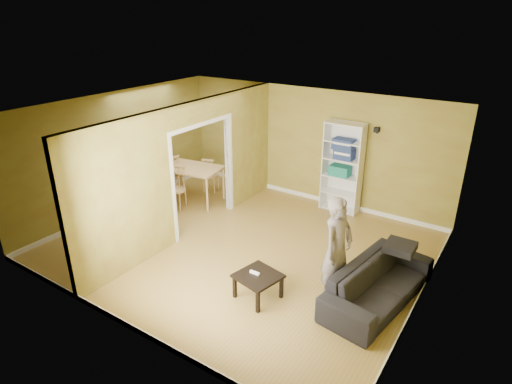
{
  "coord_description": "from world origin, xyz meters",
  "views": [
    {
      "loc": [
        4.14,
        -5.75,
        4.14
      ],
      "look_at": [
        0.2,
        0.2,
        1.1
      ],
      "focal_mm": 30.0,
      "sensor_mm": 36.0,
      "label": 1
    }
  ],
  "objects_px": {
    "sofa": "(379,278)",
    "chair_left": "(170,175)",
    "chair_near": "(176,188)",
    "coffee_table": "(258,278)",
    "chair_far": "(211,174)",
    "dining_table": "(192,171)",
    "person": "(338,241)",
    "bookshelf": "(343,167)"
  },
  "relations": [
    {
      "from": "sofa",
      "to": "chair_left",
      "type": "xyz_separation_m",
      "value": [
        -5.57,
        1.29,
        0.09
      ]
    },
    {
      "from": "chair_near",
      "to": "chair_left",
      "type": "bearing_deg",
      "value": 126.82
    },
    {
      "from": "coffee_table",
      "to": "sofa",
      "type": "bearing_deg",
      "value": 30.91
    },
    {
      "from": "sofa",
      "to": "chair_far",
      "type": "relative_size",
      "value": 2.5
    },
    {
      "from": "dining_table",
      "to": "chair_far",
      "type": "bearing_deg",
      "value": 91.94
    },
    {
      "from": "sofa",
      "to": "coffee_table",
      "type": "relative_size",
      "value": 3.54
    },
    {
      "from": "chair_left",
      "to": "chair_far",
      "type": "bearing_deg",
      "value": 151.02
    },
    {
      "from": "person",
      "to": "coffee_table",
      "type": "relative_size",
      "value": 3.21
    },
    {
      "from": "coffee_table",
      "to": "dining_table",
      "type": "relative_size",
      "value": 0.47
    },
    {
      "from": "person",
      "to": "chair_left",
      "type": "bearing_deg",
      "value": 81.83
    },
    {
      "from": "sofa",
      "to": "bookshelf",
      "type": "xyz_separation_m",
      "value": [
        -1.81,
        2.8,
        0.58
      ]
    },
    {
      "from": "sofa",
      "to": "person",
      "type": "bearing_deg",
      "value": 120.82
    },
    {
      "from": "dining_table",
      "to": "chair_left",
      "type": "bearing_deg",
      "value": -175.8
    },
    {
      "from": "sofa",
      "to": "bookshelf",
      "type": "relative_size",
      "value": 1.09
    },
    {
      "from": "coffee_table",
      "to": "chair_far",
      "type": "bearing_deg",
      "value": 138.4
    },
    {
      "from": "sofa",
      "to": "bookshelf",
      "type": "distance_m",
      "value": 3.38
    },
    {
      "from": "bookshelf",
      "to": "chair_near",
      "type": "distance_m",
      "value": 3.73
    },
    {
      "from": "person",
      "to": "dining_table",
      "type": "distance_m",
      "value": 4.56
    },
    {
      "from": "bookshelf",
      "to": "chair_near",
      "type": "xyz_separation_m",
      "value": [
        -3.1,
        -2.0,
        -0.52
      ]
    },
    {
      "from": "chair_near",
      "to": "chair_far",
      "type": "relative_size",
      "value": 1.09
    },
    {
      "from": "sofa",
      "to": "coffee_table",
      "type": "height_order",
      "value": "sofa"
    },
    {
      "from": "chair_far",
      "to": "coffee_table",
      "type": "bearing_deg",
      "value": 121.32
    },
    {
      "from": "coffee_table",
      "to": "dining_table",
      "type": "xyz_separation_m",
      "value": [
        -3.31,
        2.28,
        0.39
      ]
    },
    {
      "from": "dining_table",
      "to": "chair_far",
      "type": "height_order",
      "value": "chair_far"
    },
    {
      "from": "sofa",
      "to": "chair_near",
      "type": "distance_m",
      "value": 4.98
    },
    {
      "from": "person",
      "to": "chair_far",
      "type": "bearing_deg",
      "value": 71.25
    },
    {
      "from": "chair_near",
      "to": "chair_far",
      "type": "xyz_separation_m",
      "value": [
        0.0,
        1.22,
        -0.04
      ]
    },
    {
      "from": "chair_left",
      "to": "chair_near",
      "type": "height_order",
      "value": "chair_left"
    },
    {
      "from": "person",
      "to": "coffee_table",
      "type": "height_order",
      "value": "person"
    },
    {
      "from": "chair_near",
      "to": "dining_table",
      "type": "bearing_deg",
      "value": 70.9
    },
    {
      "from": "sofa",
      "to": "person",
      "type": "xyz_separation_m",
      "value": [
        -0.62,
        -0.25,
        0.57
      ]
    },
    {
      "from": "coffee_table",
      "to": "chair_near",
      "type": "bearing_deg",
      "value": 152.44
    },
    {
      "from": "chair_left",
      "to": "chair_far",
      "type": "relative_size",
      "value": 1.17
    },
    {
      "from": "bookshelf",
      "to": "dining_table",
      "type": "bearing_deg",
      "value": -154.63
    },
    {
      "from": "bookshelf",
      "to": "coffee_table",
      "type": "height_order",
      "value": "bookshelf"
    },
    {
      "from": "chair_left",
      "to": "chair_near",
      "type": "distance_m",
      "value": 0.82
    },
    {
      "from": "bookshelf",
      "to": "dining_table",
      "type": "distance_m",
      "value": 3.41
    },
    {
      "from": "sofa",
      "to": "person",
      "type": "distance_m",
      "value": 0.88
    },
    {
      "from": "coffee_table",
      "to": "dining_table",
      "type": "height_order",
      "value": "dining_table"
    },
    {
      "from": "chair_left",
      "to": "bookshelf",
      "type": "bearing_deg",
      "value": 125.2
    },
    {
      "from": "person",
      "to": "chair_left",
      "type": "xyz_separation_m",
      "value": [
        -4.96,
        1.54,
        -0.48
      ]
    },
    {
      "from": "person",
      "to": "bookshelf",
      "type": "height_order",
      "value": "bookshelf"
    }
  ]
}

